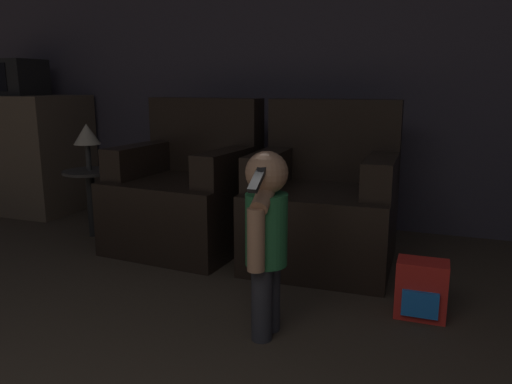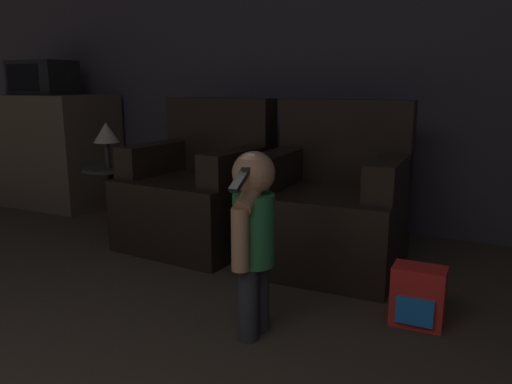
{
  "view_description": "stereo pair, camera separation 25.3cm",
  "coord_description": "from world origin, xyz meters",
  "px_view_note": "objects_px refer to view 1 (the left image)",
  "views": [
    {
      "loc": [
        0.72,
        0.82,
        1.05
      ],
      "look_at": [
        -0.13,
        3.14,
        0.51
      ],
      "focal_mm": 35.0,
      "sensor_mm": 36.0,
      "label": 1
    },
    {
      "loc": [
        0.95,
        0.92,
        1.05
      ],
      "look_at": [
        -0.13,
        3.14,
        0.51
      ],
      "focal_mm": 35.0,
      "sensor_mm": 36.0,
      "label": 2
    }
  ],
  "objects_px": {
    "person_toddler": "(266,230)",
    "microwave": "(10,77)",
    "armchair_right": "(324,206)",
    "toy_backpack": "(421,290)",
    "lamp": "(87,135)",
    "armchair_left": "(187,195)"
  },
  "relations": [
    {
      "from": "person_toddler",
      "to": "microwave",
      "type": "height_order",
      "value": "microwave"
    },
    {
      "from": "toy_backpack",
      "to": "lamp",
      "type": "xyz_separation_m",
      "value": [
        -2.22,
        0.53,
        0.58
      ]
    },
    {
      "from": "person_toddler",
      "to": "toy_backpack",
      "type": "height_order",
      "value": "person_toddler"
    },
    {
      "from": "armchair_left",
      "to": "microwave",
      "type": "xyz_separation_m",
      "value": [
        -1.85,
        0.44,
        0.76
      ]
    },
    {
      "from": "armchair_left",
      "to": "armchair_right",
      "type": "xyz_separation_m",
      "value": [
        0.91,
        0.0,
        0.0
      ]
    },
    {
      "from": "armchair_right",
      "to": "microwave",
      "type": "distance_m",
      "value": 2.9
    },
    {
      "from": "armchair_right",
      "to": "armchair_left",
      "type": "bearing_deg",
      "value": 179.04
    },
    {
      "from": "microwave",
      "to": "lamp",
      "type": "xyz_separation_m",
      "value": [
        1.12,
        -0.49,
        -0.39
      ]
    },
    {
      "from": "armchair_left",
      "to": "armchair_right",
      "type": "height_order",
      "value": "same"
    },
    {
      "from": "armchair_right",
      "to": "toy_backpack",
      "type": "distance_m",
      "value": 0.85
    },
    {
      "from": "armchair_right",
      "to": "toy_backpack",
      "type": "relative_size",
      "value": 3.57
    },
    {
      "from": "person_toddler",
      "to": "microwave",
      "type": "distance_m",
      "value": 3.14
    },
    {
      "from": "armchair_right",
      "to": "person_toddler",
      "type": "height_order",
      "value": "armchair_right"
    },
    {
      "from": "person_toddler",
      "to": "microwave",
      "type": "relative_size",
      "value": 1.52
    },
    {
      "from": "lamp",
      "to": "toy_backpack",
      "type": "bearing_deg",
      "value": -13.4
    },
    {
      "from": "armchair_right",
      "to": "lamp",
      "type": "bearing_deg",
      "value": -179.2
    },
    {
      "from": "microwave",
      "to": "person_toddler",
      "type": "bearing_deg",
      "value": -27.49
    },
    {
      "from": "lamp",
      "to": "microwave",
      "type": "bearing_deg",
      "value": 156.56
    },
    {
      "from": "armchair_left",
      "to": "microwave",
      "type": "bearing_deg",
      "value": 171.55
    },
    {
      "from": "armchair_left",
      "to": "armchair_right",
      "type": "relative_size",
      "value": 1.0
    },
    {
      "from": "armchair_left",
      "to": "lamp",
      "type": "distance_m",
      "value": 0.81
    },
    {
      "from": "armchair_right",
      "to": "toy_backpack",
      "type": "bearing_deg",
      "value": -45.68
    }
  ]
}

